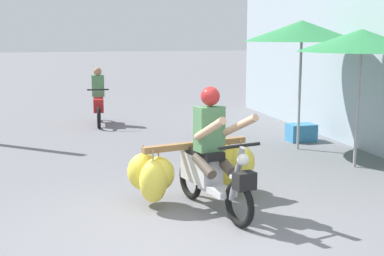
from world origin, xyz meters
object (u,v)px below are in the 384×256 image
object	(u,v)px
motorbike_distant_ahead_left	(99,101)
market_umbrella_further_along	(302,31)
produce_crate	(301,133)
motorbike_main_loaded	(203,166)
market_umbrella_near_shop	(361,40)

from	to	relation	value
motorbike_distant_ahead_left	market_umbrella_further_along	size ratio (longest dim) A/B	0.66
motorbike_distant_ahead_left	produce_crate	bearing A→B (deg)	-39.23
motorbike_main_loaded	market_umbrella_near_shop	distance (m)	3.58
motorbike_distant_ahead_left	produce_crate	distance (m)	5.03
motorbike_distant_ahead_left	market_umbrella_near_shop	bearing A→B (deg)	-54.96
market_umbrella_near_shop	market_umbrella_further_along	bearing A→B (deg)	101.05
motorbike_main_loaded	produce_crate	size ratio (longest dim) A/B	3.56
motorbike_main_loaded	market_umbrella_further_along	xyz separation A→B (m)	(2.70, 2.64, 1.77)
market_umbrella_further_along	market_umbrella_near_shop	bearing A→B (deg)	-78.95
motorbike_distant_ahead_left	motorbike_main_loaded	bearing A→B (deg)	-83.22
motorbike_main_loaded	motorbike_distant_ahead_left	size ratio (longest dim) A/B	1.23
motorbike_distant_ahead_left	market_umbrella_further_along	xyz separation A→B (m)	(3.47, -3.85, 1.69)
motorbike_main_loaded	market_umbrella_near_shop	xyz separation A→B (m)	(2.99, 1.12, 1.61)
motorbike_distant_ahead_left	produce_crate	size ratio (longest dim) A/B	2.89
produce_crate	market_umbrella_further_along	bearing A→B (deg)	-121.34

